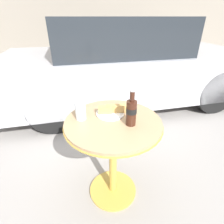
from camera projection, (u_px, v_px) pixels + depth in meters
ground_plane at (113, 190)px, 1.60m from camera, size 30.00×30.00×0.00m
bistro_table at (113, 141)px, 1.33m from camera, size 0.71×0.71×0.75m
cola_bottle_left at (131, 111)px, 1.15m from camera, size 0.07×0.07×0.25m
drinking_glass at (81, 111)px, 1.23m from camera, size 0.08×0.08×0.14m
lunch_plate_near at (111, 111)px, 1.31m from camera, size 0.23×0.22×0.07m
parked_car at (125, 65)px, 2.99m from camera, size 4.00×1.65×1.40m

